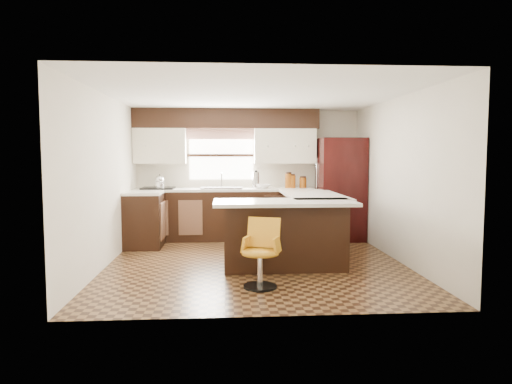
{
  "coord_description": "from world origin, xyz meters",
  "views": [
    {
      "loc": [
        -0.43,
        -6.47,
        1.56
      ],
      "look_at": [
        0.04,
        0.45,
        0.99
      ],
      "focal_mm": 32.0,
      "sensor_mm": 36.0,
      "label": 1
    }
  ],
  "objects": [
    {
      "name": "dishwasher",
      "position": [
        0.55,
        1.61,
        0.43
      ],
      "size": [
        0.58,
        0.03,
        0.78
      ],
      "primitive_type": "cube",
      "color": "black",
      "rests_on": "floor"
    },
    {
      "name": "refrigerator",
      "position": [
        1.68,
        1.75,
        0.93
      ],
      "size": [
        0.8,
        0.77,
        1.86
      ],
      "primitive_type": "cube",
      "color": "black",
      "rests_on": "floor"
    },
    {
      "name": "peninsula_return",
      "position": [
        0.38,
        -0.35,
        0.45
      ],
      "size": [
        1.65,
        0.6,
        0.9
      ],
      "primitive_type": "cube",
      "color": "black",
      "rests_on": "floor"
    },
    {
      "name": "bar_chair",
      "position": [
        -0.03,
        -1.24,
        0.41
      ],
      "size": [
        0.55,
        0.55,
        0.81
      ],
      "primitive_type": null,
      "rotation": [
        0.0,
        0.0,
        -0.34
      ],
      "color": "orange",
      "rests_on": "floor"
    },
    {
      "name": "window_pane",
      "position": [
        -0.5,
        2.18,
        1.55
      ],
      "size": [
        1.2,
        0.02,
        0.9
      ],
      "primitive_type": "cube",
      "color": "white",
      "rests_on": "wall_back"
    },
    {
      "name": "wall_right",
      "position": [
        2.1,
        0.0,
        1.2
      ],
      "size": [
        0.0,
        4.4,
        4.4
      ],
      "primitive_type": "plane",
      "rotation": [
        1.57,
        0.0,
        -1.57
      ],
      "color": "beige",
      "rests_on": "floor"
    },
    {
      "name": "ceiling",
      "position": [
        0.0,
        0.0,
        2.4
      ],
      "size": [
        4.4,
        4.4,
        0.0
      ],
      "primitive_type": "plane",
      "rotation": [
        3.14,
        0.0,
        0.0
      ],
      "color": "silver",
      "rests_on": "wall_back"
    },
    {
      "name": "wall_left",
      "position": [
        -2.1,
        0.0,
        1.2
      ],
      "size": [
        0.0,
        4.4,
        4.4
      ],
      "primitive_type": "plane",
      "rotation": [
        1.57,
        0.0,
        1.57
      ],
      "color": "beige",
      "rests_on": "floor"
    },
    {
      "name": "wall_back",
      "position": [
        0.0,
        2.2,
        1.2
      ],
      "size": [
        4.4,
        0.0,
        4.4
      ],
      "primitive_type": "plane",
      "rotation": [
        1.57,
        0.0,
        0.0
      ],
      "color": "beige",
      "rests_on": "floor"
    },
    {
      "name": "counter_pen_return",
      "position": [
        0.35,
        -0.44,
        0.92
      ],
      "size": [
        1.89,
        0.84,
        0.04
      ],
      "primitive_type": "cube",
      "color": "silver",
      "rests_on": "peninsula_return"
    },
    {
      "name": "soffit",
      "position": [
        -0.4,
        2.03,
        2.22
      ],
      "size": [
        3.4,
        0.35,
        0.36
      ],
      "primitive_type": "cube",
      "color": "black",
      "rests_on": "wall_back"
    },
    {
      "name": "floor",
      "position": [
        0.0,
        0.0,
        0.0
      ],
      "size": [
        4.4,
        4.4,
        0.0
      ],
      "primitive_type": "plane",
      "color": "#49301A",
      "rests_on": "ground"
    },
    {
      "name": "wall_front",
      "position": [
        0.0,
        -2.2,
        1.2
      ],
      "size": [
        4.4,
        0.0,
        4.4
      ],
      "primitive_type": "plane",
      "rotation": [
        -1.57,
        0.0,
        0.0
      ],
      "color": "beige",
      "rests_on": "floor"
    },
    {
      "name": "canister_large",
      "position": [
        0.74,
        1.92,
        1.08
      ],
      "size": [
        0.13,
        0.13,
        0.26
      ],
      "primitive_type": "cylinder",
      "color": "#7E3D0B",
      "rests_on": "counter_back"
    },
    {
      "name": "counter_left",
      "position": [
        -1.8,
        1.25,
        0.92
      ],
      "size": [
        0.6,
        0.7,
        0.04
      ],
      "primitive_type": "cube",
      "color": "silver",
      "rests_on": "base_cab_left"
    },
    {
      "name": "upper_cab_left",
      "position": [
        -1.62,
        2.03,
        1.72
      ],
      "size": [
        0.94,
        0.35,
        0.64
      ],
      "primitive_type": "cube",
      "color": "beige",
      "rests_on": "wall_back"
    },
    {
      "name": "canister_med",
      "position": [
        0.81,
        1.92,
        1.06
      ],
      "size": [
        0.13,
        0.13,
        0.23
      ],
      "primitive_type": "cylinder",
      "color": "#7E3D0B",
      "rests_on": "counter_back"
    },
    {
      "name": "kettle",
      "position": [
        -1.62,
        1.88,
        1.09
      ],
      "size": [
        0.18,
        0.18,
        0.24
      ],
      "primitive_type": null,
      "color": "silver",
      "rests_on": "cooktop"
    },
    {
      "name": "base_cab_back",
      "position": [
        -0.45,
        1.9,
        0.45
      ],
      "size": [
        3.3,
        0.6,
        0.9
      ],
      "primitive_type": "cube",
      "color": "black",
      "rests_on": "floor"
    },
    {
      "name": "base_cab_left",
      "position": [
        -1.8,
        1.25,
        0.45
      ],
      "size": [
        0.6,
        0.7,
        0.9
      ],
      "primitive_type": "cube",
      "color": "black",
      "rests_on": "floor"
    },
    {
      "name": "counter_pen_long",
      "position": [
        0.95,
        0.62,
        0.92
      ],
      "size": [
        0.84,
        1.95,
        0.04
      ],
      "primitive_type": "cube",
      "color": "silver",
      "rests_on": "peninsula_long"
    },
    {
      "name": "peninsula_long",
      "position": [
        0.9,
        0.62,
        0.45
      ],
      "size": [
        0.6,
        1.95,
        0.9
      ],
      "primitive_type": "cube",
      "color": "black",
      "rests_on": "floor"
    },
    {
      "name": "counter_back",
      "position": [
        -0.45,
        1.9,
        0.92
      ],
      "size": [
        3.3,
        0.6,
        0.04
      ],
      "primitive_type": "cube",
      "color": "silver",
      "rests_on": "base_cab_back"
    },
    {
      "name": "mixing_bowl",
      "position": [
        0.25,
        1.9,
        0.98
      ],
      "size": [
        0.38,
        0.38,
        0.07
      ],
      "primitive_type": "imported",
      "rotation": [
        0.0,
        0.0,
        0.43
      ],
      "color": "white",
      "rests_on": "counter_back"
    },
    {
      "name": "cooktop",
      "position": [
        -1.65,
        1.88,
        0.96
      ],
      "size": [
        0.58,
        0.5,
        0.02
      ],
      "primitive_type": "cube",
      "color": "black",
      "rests_on": "counter_back"
    },
    {
      "name": "valance",
      "position": [
        -0.5,
        2.14,
        1.94
      ],
      "size": [
        1.3,
        0.06,
        0.18
      ],
      "primitive_type": "cube",
      "color": "#D19B93",
      "rests_on": "wall_back"
    },
    {
      "name": "upper_cab_right",
      "position": [
        0.68,
        2.03,
        1.72
      ],
      "size": [
        1.14,
        0.35,
        0.64
      ],
      "primitive_type": "cube",
      "color": "beige",
      "rests_on": "wall_back"
    },
    {
      "name": "percolator",
      "position": [
        0.13,
        1.9,
        1.09
      ],
      "size": [
        0.13,
        0.13,
        0.3
      ],
      "primitive_type": "cylinder",
      "color": "silver",
      "rests_on": "counter_back"
    },
    {
      "name": "canister_small",
      "position": [
        1.01,
        1.92,
        1.04
      ],
      "size": [
        0.13,
        0.13,
        0.19
      ],
      "primitive_type": "cylinder",
      "color": "#7E3D0B",
      "rests_on": "counter_back"
    },
    {
      "name": "sink",
      "position": [
        -0.5,
        1.88,
        0.96
      ],
      "size": [
        0.75,
        0.45,
        0.03
      ],
      "primitive_type": "cube",
      "color": "#B2B2B7",
      "rests_on": "counter_back"
    }
  ]
}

